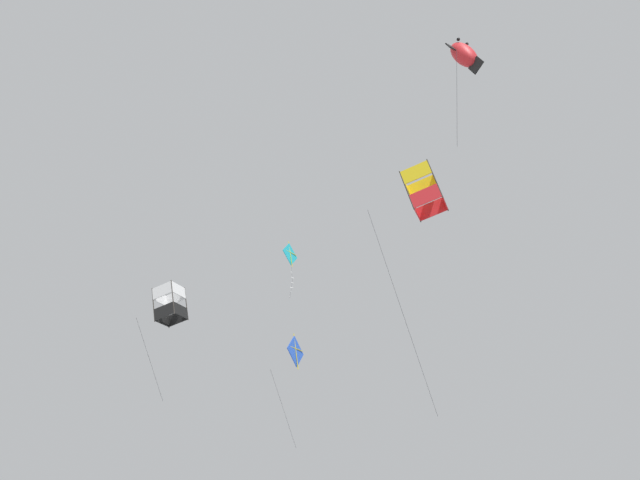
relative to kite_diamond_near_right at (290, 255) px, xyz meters
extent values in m
cube|color=#1EB2C6|center=(0.00, 0.01, 0.06)|extent=(1.44, 0.21, 1.44)
cylinder|color=yellow|center=(0.00, -0.02, 0.07)|extent=(0.06, 0.32, 1.65)
cylinder|color=yellow|center=(0.00, 0.00, 0.19)|extent=(1.17, 0.13, 0.03)
cylinder|color=#47474C|center=(0.02, -0.12, -0.92)|extent=(0.04, 0.03, 0.31)
cube|color=white|center=(0.03, -0.11, -1.07)|extent=(0.17, 0.05, 0.06)
cylinder|color=#47474C|center=(0.08, -0.11, -1.23)|extent=(0.02, 0.10, 0.31)
cube|color=white|center=(0.13, -0.12, -1.38)|extent=(0.17, 0.08, 0.06)
cylinder|color=#47474C|center=(0.11, -0.12, -1.54)|extent=(0.02, 0.04, 0.31)
cube|color=white|center=(0.09, -0.13, -1.69)|extent=(0.17, 0.03, 0.06)
cylinder|color=#47474C|center=(0.07, -0.13, -1.85)|extent=(0.01, 0.05, 0.31)
cube|color=white|center=(0.05, -0.13, -2.01)|extent=(0.10, 0.16, 0.06)
cylinder|color=#47474C|center=(-0.01, -0.15, -2.16)|extent=(0.04, 0.13, 0.31)
cube|color=white|center=(-0.07, -0.16, -2.32)|extent=(0.16, 0.10, 0.06)
cylinder|color=#47474C|center=(-0.09, -0.14, -2.47)|extent=(0.07, 0.07, 0.31)
cube|color=white|center=(-0.12, -0.11, -2.63)|extent=(0.14, 0.13, 0.06)
cube|color=blue|center=(2.20, 0.94, -5.04)|extent=(1.87, 0.24, 1.86)
cylinder|color=yellow|center=(2.21, 0.91, -5.04)|extent=(0.10, 0.36, 2.14)
cylinder|color=yellow|center=(2.20, 0.94, -4.88)|extent=(1.51, 0.05, 0.04)
cylinder|color=#47474C|center=(2.44, 1.86, -8.15)|extent=(2.16, 0.45, 4.08)
cube|color=yellow|center=(-4.97, -10.45, -0.45)|extent=(1.23, 0.38, 0.64)
cube|color=yellow|center=(-5.15, -9.29, -0.76)|extent=(1.23, 0.38, 0.64)
cube|color=yellow|center=(-4.46, -9.78, -0.60)|extent=(0.24, 1.33, 0.93)
cube|color=yellow|center=(-5.66, -9.96, -0.60)|extent=(0.24, 1.33, 0.93)
cube|color=red|center=(-4.93, -10.75, -1.63)|extent=(1.23, 0.38, 0.64)
cube|color=red|center=(-5.11, -9.59, -1.93)|extent=(1.23, 0.38, 0.64)
cube|color=red|center=(-4.42, -10.08, -1.78)|extent=(0.24, 1.33, 0.93)
cube|color=red|center=(-5.62, -10.26, -1.78)|extent=(0.24, 1.33, 0.93)
cylinder|color=#332D28|center=(-4.35, -10.51, -1.04)|extent=(0.13, 0.54, 1.91)
cylinder|color=#332D28|center=(-5.55, -10.69, -1.04)|extent=(0.13, 0.54, 1.91)
cylinder|color=#332D28|center=(-4.53, -9.35, -1.34)|extent=(0.13, 0.54, 1.91)
cylinder|color=#332D28|center=(-5.73, -9.53, -1.34)|extent=(0.13, 0.54, 1.91)
cylinder|color=#47474C|center=(-4.50, -8.49, -6.00)|extent=(3.55, 1.02, 7.81)
ellipsoid|color=red|center=(-4.26, -12.26, 5.79)|extent=(1.69, 2.01, 2.23)
cube|color=black|center=(-3.74, -12.40, 6.01)|extent=(0.78, 0.57, 0.43)
cube|color=black|center=(-4.68, -11.91, 6.01)|extent=(0.78, 0.57, 0.43)
cube|color=black|center=(-4.53, -12.78, 4.71)|extent=(0.46, 0.81, 0.87)
sphere|color=black|center=(-4.03, -12.42, 6.56)|extent=(0.24, 0.27, 0.22)
sphere|color=black|center=(-4.53, -12.16, 6.56)|extent=(0.24, 0.27, 0.22)
cylinder|color=#47474C|center=(-5.06, -11.87, 2.83)|extent=(1.98, 1.00, 3.45)
cube|color=white|center=(-4.64, 3.87, -2.88)|extent=(1.21, 0.36, 0.63)
cube|color=white|center=(-4.80, 5.01, -3.16)|extent=(1.21, 0.36, 0.63)
cube|color=white|center=(-4.13, 4.52, -3.02)|extent=(0.23, 1.30, 0.90)
cube|color=white|center=(-5.31, 4.36, -3.02)|extent=(0.23, 1.30, 0.90)
cube|color=black|center=(-4.60, 3.59, -4.03)|extent=(1.21, 0.36, 0.63)
cube|color=black|center=(-4.76, 4.73, -4.32)|extent=(1.21, 0.36, 0.63)
cube|color=black|center=(-4.09, 4.24, -4.18)|extent=(0.23, 1.30, 0.90)
cube|color=black|center=(-5.27, 4.08, -4.18)|extent=(0.23, 1.30, 0.90)
cylinder|color=#332D28|center=(-4.03, 3.81, -3.46)|extent=(0.12, 0.50, 1.87)
cylinder|color=#332D28|center=(-5.21, 3.64, -3.46)|extent=(0.12, 0.50, 1.87)
cylinder|color=#332D28|center=(-4.19, 4.96, -3.74)|extent=(0.12, 0.50, 1.87)
cylinder|color=#332D28|center=(-5.37, 4.79, -3.74)|extent=(0.12, 0.50, 1.87)
cylinder|color=#47474C|center=(-4.66, 5.32, -6.38)|extent=(2.48, 0.02, 3.80)
camera|label=1|loc=(-24.67, -16.59, -12.93)|focal=31.43mm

